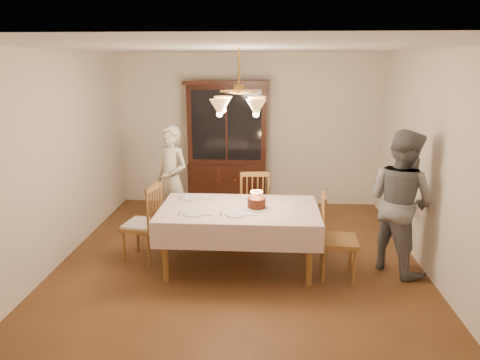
# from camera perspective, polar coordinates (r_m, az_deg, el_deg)

# --- Properties ---
(ground) EXTENTS (5.00, 5.00, 0.00)m
(ground) POSITION_cam_1_polar(r_m,az_deg,el_deg) (5.43, -0.13, -11.31)
(ground) COLOR #523017
(ground) RESTS_ON ground
(room_shell) EXTENTS (5.00, 5.00, 5.00)m
(room_shell) POSITION_cam_1_polar(r_m,az_deg,el_deg) (4.93, -0.14, 5.35)
(room_shell) COLOR white
(room_shell) RESTS_ON ground
(dining_table) EXTENTS (1.90, 1.10, 0.76)m
(dining_table) POSITION_cam_1_polar(r_m,az_deg,el_deg) (5.16, -0.13, -4.52)
(dining_table) COLOR brown
(dining_table) RESTS_ON ground
(china_hutch) EXTENTS (1.38, 0.54, 2.16)m
(china_hutch) POSITION_cam_1_polar(r_m,az_deg,el_deg) (7.26, -1.67, 4.29)
(china_hutch) COLOR black
(china_hutch) RESTS_ON ground
(chair_far_side) EXTENTS (0.48, 0.46, 1.00)m
(chair_far_side) POSITION_cam_1_polar(r_m,az_deg,el_deg) (6.15, 1.85, -3.56)
(chair_far_side) COLOR brown
(chair_far_side) RESTS_ON ground
(chair_left_end) EXTENTS (0.50, 0.51, 1.00)m
(chair_left_end) POSITION_cam_1_polar(r_m,az_deg,el_deg) (5.56, -12.88, -5.96)
(chair_left_end) COLOR brown
(chair_left_end) RESTS_ON ground
(chair_right_end) EXTENTS (0.45, 0.47, 1.00)m
(chair_right_end) POSITION_cam_1_polar(r_m,az_deg,el_deg) (5.13, 12.88, -7.95)
(chair_right_end) COLOR brown
(chair_right_end) RESTS_ON ground
(elderly_woman) EXTENTS (0.69, 0.63, 1.58)m
(elderly_woman) POSITION_cam_1_polar(r_m,az_deg,el_deg) (6.29, -9.08, 0.02)
(elderly_woman) COLOR #F2E8CC
(elderly_woman) RESTS_ON ground
(adult_in_grey) EXTENTS (1.02, 1.06, 1.72)m
(adult_in_grey) POSITION_cam_1_polar(r_m,az_deg,el_deg) (5.39, 20.54, -2.70)
(adult_in_grey) COLOR slate
(adult_in_grey) RESTS_ON ground
(birthday_cake) EXTENTS (0.30, 0.30, 0.21)m
(birthday_cake) POSITION_cam_1_polar(r_m,az_deg,el_deg) (5.10, 2.21, -3.13)
(birthday_cake) COLOR white
(birthday_cake) RESTS_ON dining_table
(place_setting_near_left) EXTENTS (0.41, 0.26, 0.02)m
(place_setting_near_left) POSITION_cam_1_polar(r_m,az_deg,el_deg) (4.96, -5.99, -4.42)
(place_setting_near_left) COLOR white
(place_setting_near_left) RESTS_ON dining_table
(place_setting_near_right) EXTENTS (0.41, 0.27, 0.02)m
(place_setting_near_right) POSITION_cam_1_polar(r_m,az_deg,el_deg) (4.92, -0.33, -4.52)
(place_setting_near_right) COLOR white
(place_setting_near_right) RESTS_ON dining_table
(place_setting_far_left) EXTENTS (0.42, 0.27, 0.02)m
(place_setting_far_left) POSITION_cam_1_polar(r_m,az_deg,el_deg) (5.49, -6.05, -2.44)
(place_setting_far_left) COLOR white
(place_setting_far_left) RESTS_ON dining_table
(chandelier) EXTENTS (0.62, 0.62, 0.73)m
(chandelier) POSITION_cam_1_polar(r_m,az_deg,el_deg) (4.87, -0.14, 9.93)
(chandelier) COLOR #BF8C3F
(chandelier) RESTS_ON ground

